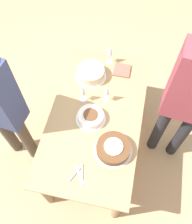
{
  "coord_description": "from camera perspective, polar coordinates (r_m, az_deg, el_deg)",
  "views": [
    {
      "loc": [
        -1.06,
        -0.23,
        2.68
      ],
      "look_at": [
        0.0,
        0.0,
        0.79
      ],
      "focal_mm": 40.0,
      "sensor_mm": 36.0,
      "label": 1
    }
  ],
  "objects": [
    {
      "name": "napkin_stack",
      "position": [
        2.52,
        5.94,
        9.45
      ],
      "size": [
        0.16,
        0.16,
        0.02
      ],
      "color": "#B75B4C",
      "rests_on": "dining_table"
    },
    {
      "name": "ground_plane",
      "position": [
        2.89,
        0.0,
        -7.81
      ],
      "size": [
        12.0,
        12.0,
        0.0
      ],
      "primitive_type": "plane",
      "color": "tan"
    },
    {
      "name": "person_cutting",
      "position": [
        2.09,
        20.96,
        3.29
      ],
      "size": [
        0.26,
        0.42,
        1.74
      ],
      "rotation": [
        0.0,
        0.0,
        1.46
      ],
      "color": "#232328",
      "rests_on": "ground_plane"
    },
    {
      "name": "cake_center_white",
      "position": [
        2.18,
        -1.25,
        -1.1
      ],
      "size": [
        0.27,
        0.27,
        0.08
      ],
      "color": "white",
      "rests_on": "dining_table"
    },
    {
      "name": "wine_glass_far",
      "position": [
        2.48,
        3.15,
        13.75
      ],
      "size": [
        0.07,
        0.07,
        0.22
      ],
      "color": "silver",
      "rests_on": "dining_table"
    },
    {
      "name": "wine_glass_extra",
      "position": [
        2.19,
        -3.07,
        4.99
      ],
      "size": [
        0.06,
        0.06,
        0.22
      ],
      "color": "silver",
      "rests_on": "dining_table"
    },
    {
      "name": "cake_front_chocolate",
      "position": [
        2.05,
        3.97,
        -8.3
      ],
      "size": [
        0.32,
        0.32,
        0.09
      ],
      "color": "white",
      "rests_on": "dining_table"
    },
    {
      "name": "fork_pile",
      "position": [
        2.02,
        -3.86,
        -13.99
      ],
      "size": [
        0.17,
        0.14,
        0.01
      ],
      "color": "silver",
      "rests_on": "dining_table"
    },
    {
      "name": "wine_glass_near",
      "position": [
        2.19,
        2.44,
        4.95
      ],
      "size": [
        0.06,
        0.06,
        0.22
      ],
      "color": "silver",
      "rests_on": "dining_table"
    },
    {
      "name": "dining_table",
      "position": [
        2.33,
        0.0,
        -2.04
      ],
      "size": [
        1.5,
        0.82,
        0.74
      ],
      "color": "tan",
      "rests_on": "ground_plane"
    },
    {
      "name": "cake_back_decorated",
      "position": [
        2.43,
        -1.19,
        8.91
      ],
      "size": [
        0.3,
        0.3,
        0.1
      ],
      "color": "white",
      "rests_on": "dining_table"
    }
  ]
}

